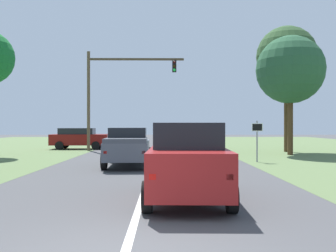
# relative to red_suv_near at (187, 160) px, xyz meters

# --- Properties ---
(ground_plane) EXTENTS (120.00, 120.00, 0.00)m
(ground_plane) POSITION_rel_red_suv_near_xyz_m (-1.22, 8.41, -1.06)
(ground_plane) COLOR #424244
(lane_centre_stripe) EXTENTS (0.16, 43.69, 0.01)m
(lane_centre_stripe) POSITION_rel_red_suv_near_xyz_m (-1.22, -2.59, -1.06)
(lane_centre_stripe) COLOR white
(lane_centre_stripe) RESTS_ON ground_plane
(red_suv_near) EXTENTS (2.23, 4.70, 2.04)m
(red_suv_near) POSITION_rel_red_suv_near_xyz_m (0.00, 0.00, 0.00)
(red_suv_near) COLOR maroon
(red_suv_near) RESTS_ON ground_plane
(pickup_truck_lead) EXTENTS (2.29, 5.33, 1.86)m
(pickup_truck_lead) POSITION_rel_red_suv_near_xyz_m (-2.34, 8.23, -0.11)
(pickup_truck_lead) COLOR #4C515B
(pickup_truck_lead) RESTS_ON ground_plane
(traffic_light) EXTENTS (7.55, 0.40, 7.73)m
(traffic_light) POSITION_rel_red_suv_near_xyz_m (-4.55, 19.30, 4.04)
(traffic_light) COLOR brown
(traffic_light) RESTS_ON ground_plane
(keep_moving_sign) EXTENTS (0.60, 0.09, 2.22)m
(keep_moving_sign) POSITION_rel_red_suv_near_xyz_m (4.38, 10.11, 0.36)
(keep_moving_sign) COLOR gray
(keep_moving_sign) RESTS_ON ground_plane
(oak_tree_right) EXTENTS (4.42, 4.42, 9.33)m
(oak_tree_right) POSITION_rel_red_suv_near_xyz_m (8.49, 17.81, 6.02)
(oak_tree_right) COLOR #4C351E
(oak_tree_right) RESTS_ON ground_plane
(crossing_suv_far) EXTENTS (4.73, 2.21, 1.74)m
(crossing_suv_far) POSITION_rel_red_suv_near_xyz_m (-7.67, 21.29, -0.14)
(crossing_suv_far) COLOR maroon
(crossing_suv_far) RESTS_ON ground_plane
(extra_tree_2) EXTENTS (4.50, 4.50, 7.92)m
(extra_tree_2) POSITION_rel_red_suv_near_xyz_m (7.78, 14.88, 4.59)
(extra_tree_2) COLOR #4C351E
(extra_tree_2) RESTS_ON ground_plane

